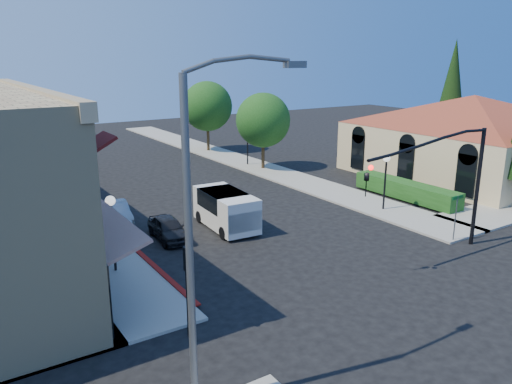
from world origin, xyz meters
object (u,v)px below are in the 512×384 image
secondary_signal (188,274)px  parked_car_b (117,212)px  conifer_far (452,89)px  cobra_streetlight (201,225)px  signal_mast_arm (453,172)px  street_tree_b (207,106)px  parked_car_c (78,182)px  street_tree_a (263,120)px  street_name_sign (456,211)px  lamppost_left_far (46,160)px  parked_car_a (168,228)px  white_van (226,208)px  parked_car_d (53,161)px  lamppost_left_near (111,214)px  lamppost_right_far (247,135)px  lamppost_right_near (386,168)px

secondary_signal → parked_car_b: size_ratio=0.91×
conifer_far → cobra_streetlight: size_ratio=1.18×
signal_mast_arm → cobra_streetlight: cobra_streetlight is taller
street_tree_b → parked_car_c: 17.58m
street_tree_a → parked_car_b: 16.99m
street_tree_b → street_name_sign: size_ratio=2.81×
lamppost_left_far → parked_car_a: lamppost_left_far is taller
conifer_far → cobra_streetlight: 42.20m
street_name_sign → white_van: (-8.86, 8.31, -0.50)m
secondary_signal → parked_car_d: (1.80, 30.59, -1.69)m
parked_car_c → secondary_signal: bearing=-94.6°
conifer_far → lamppost_left_near: conifer_far is taller
conifer_far → parked_car_a: conifer_far is taller
white_van → parked_car_b: white_van is taller
conifer_far → parked_car_b: size_ratio=3.01×
street_tree_b → parked_car_d: bearing=180.0°
lamppost_right_far → parked_car_c: (-14.70, -0.28, -2.15)m
white_van → street_name_sign: bearing=-43.1°
cobra_streetlight → parked_car_c: cobra_streetlight is taller
street_tree_a → secondary_signal: street_tree_a is taller
lamppost_right_far → white_van: 16.78m
white_van → parked_car_d: (-4.84, 21.49, -0.56)m
street_tree_b → signal_mast_arm: 30.65m
lamppost_right_near → parked_car_c: 21.63m
cobra_streetlight → lamppost_left_near: bearing=86.3°
street_tree_b → lamppost_right_far: 8.21m
secondary_signal → lamppost_left_far: bearing=91.4°
parked_car_c → parked_car_d: (0.00, 8.28, 0.04)m
white_van → parked_car_a: bearing=177.5°
conifer_far → street_tree_a: conifer_far is taller
parked_car_b → parked_car_c: size_ratio=0.90×
signal_mast_arm → lamppost_left_near: (-14.36, 6.50, -1.35)m
street_name_sign → lamppost_right_near: lamppost_right_near is taller
conifer_far → parked_car_d: conifer_far is taller
conifer_far → lamppost_right_near: size_ratio=3.08×
secondary_signal → cobra_streetlight: cobra_streetlight is taller
lamppost_right_far → white_van: lamppost_right_far is taller
signal_mast_arm → parked_car_c: size_ratio=1.97×
lamppost_left_near → street_name_sign: bearing=-19.9°
conifer_far → secondary_signal: 39.85m
parked_car_b → lamppost_right_far: bearing=38.5°
white_van → street_tree_b: bearing=64.7°
signal_mast_arm → lamppost_right_far: (2.64, 22.50, -1.35)m
street_tree_a → lamppost_right_near: street_tree_a is taller
white_van → street_tree_a: bearing=48.5°
lamppost_left_near → white_van: (7.14, 2.51, -1.54)m
signal_mast_arm → cobra_streetlight: 15.45m
signal_mast_arm → parked_car_b: 18.35m
lamppost_right_far → parked_car_b: (-14.70, -9.11, -2.13)m
parked_car_d → parked_car_c: bearing=-82.9°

